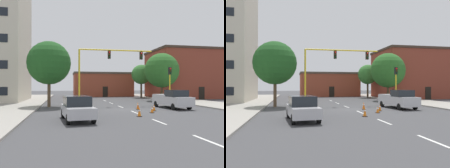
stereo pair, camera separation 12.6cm
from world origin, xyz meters
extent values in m
plane|color=#424244|center=(0.00, 0.00, 0.00)|extent=(160.00, 160.00, 0.00)
cube|color=#9E998E|center=(-12.05, 8.00, 0.07)|extent=(6.00, 56.00, 0.14)
cube|color=#9E998E|center=(12.05, 8.00, 0.07)|extent=(6.00, 56.00, 0.14)
cube|color=silver|center=(0.00, -14.00, 0.00)|extent=(0.16, 2.40, 0.01)
cube|color=silver|center=(0.00, -8.50, 0.00)|extent=(0.16, 2.40, 0.01)
cube|color=silver|center=(0.00, -3.00, 0.00)|extent=(0.16, 2.40, 0.01)
cube|color=silver|center=(0.00, 2.50, 0.00)|extent=(0.16, 2.40, 0.01)
cube|color=silver|center=(0.00, 8.00, 0.00)|extent=(0.16, 2.40, 0.01)
cube|color=silver|center=(0.00, 13.50, 0.00)|extent=(0.16, 2.40, 0.01)
cube|color=brown|center=(2.10, 28.99, 2.46)|extent=(12.77, 8.41, 4.92)
cube|color=#4C4238|center=(2.10, 28.99, 5.12)|extent=(13.07, 8.71, 0.40)
cube|color=black|center=(2.10, 24.75, 1.10)|extent=(1.10, 0.06, 2.20)
cube|color=brown|center=(17.26, 18.57, 4.47)|extent=(13.41, 10.76, 8.95)
cube|color=#3D2D23|center=(17.26, 18.57, 9.15)|extent=(13.71, 11.06, 0.40)
cube|color=black|center=(17.26, 13.16, 1.10)|extent=(1.10, 0.06, 2.20)
cube|color=yellow|center=(-4.62, 4.16, 0.28)|extent=(1.80, 1.20, 0.55)
cylinder|color=yellow|center=(-4.62, 4.16, 3.65)|extent=(0.20, 0.20, 6.20)
cylinder|color=yellow|center=(-0.12, 4.16, 6.75)|extent=(9.02, 0.16, 0.16)
cube|color=black|center=(-1.02, 4.16, 6.18)|extent=(0.32, 0.36, 0.95)
sphere|color=red|center=(-1.02, 3.97, 6.45)|extent=(0.20, 0.20, 0.20)
sphere|color=#38280A|center=(-1.02, 3.97, 6.17)|extent=(0.20, 0.20, 0.20)
sphere|color=black|center=(-1.02, 3.97, 5.89)|extent=(0.20, 0.20, 0.20)
cube|color=black|center=(3.04, 4.16, 6.18)|extent=(0.32, 0.36, 0.95)
sphere|color=red|center=(3.04, 3.97, 6.45)|extent=(0.20, 0.20, 0.20)
sphere|color=#38280A|center=(3.04, 3.97, 6.17)|extent=(0.20, 0.20, 0.20)
sphere|color=black|center=(3.04, 3.97, 5.89)|extent=(0.20, 0.20, 0.20)
cylinder|color=yellow|center=(6.92, 4.19, 2.40)|extent=(0.14, 0.14, 4.80)
cube|color=black|center=(6.92, 4.19, 4.33)|extent=(0.32, 0.36, 0.95)
sphere|color=red|center=(6.92, 4.00, 4.60)|extent=(0.20, 0.20, 0.20)
sphere|color=#38280A|center=(6.92, 4.00, 4.32)|extent=(0.20, 0.20, 0.20)
sphere|color=black|center=(6.92, 4.00, 4.04)|extent=(0.20, 0.20, 0.20)
cylinder|color=#4C3823|center=(8.85, 11.11, 1.40)|extent=(0.36, 0.36, 2.80)
sphere|color=#286023|center=(8.85, 11.11, 4.86)|extent=(5.48, 5.48, 5.48)
cylinder|color=brown|center=(-8.06, 3.96, 1.59)|extent=(0.36, 0.36, 3.18)
sphere|color=#1E511E|center=(-8.06, 3.96, 5.04)|extent=(4.95, 4.95, 4.95)
cylinder|color=#4C3823|center=(8.65, 20.56, 1.58)|extent=(0.36, 0.36, 3.17)
sphere|color=#33702D|center=(8.65, 20.56, 4.63)|extent=(3.89, 3.89, 3.89)
cube|color=#BCBCC1|center=(5.07, -0.09, 0.81)|extent=(2.49, 5.56, 0.95)
cube|color=#1E2328|center=(5.16, -0.99, 1.64)|extent=(2.00, 1.96, 0.70)
cube|color=#BCBCC1|center=(4.96, 1.09, 1.37)|extent=(2.25, 2.98, 0.16)
cylinder|color=black|center=(6.14, -1.84, 0.34)|extent=(0.28, 0.70, 0.68)
cylinder|color=black|center=(4.35, -2.00, 0.34)|extent=(0.28, 0.70, 0.68)
cylinder|color=black|center=(5.80, 1.82, 0.34)|extent=(0.28, 0.70, 0.68)
cylinder|color=black|center=(4.01, 1.65, 0.34)|extent=(0.28, 0.70, 0.68)
cube|color=#B7B7BC|center=(-5.43, -6.88, 0.69)|extent=(2.33, 4.68, 0.70)
cube|color=#1E2328|center=(-5.45, -6.79, 1.39)|extent=(1.94, 2.47, 0.70)
cylinder|color=black|center=(-6.42, -5.45, 0.34)|extent=(0.29, 0.70, 0.68)
cylinder|color=black|center=(-4.78, -5.27, 0.34)|extent=(0.29, 0.70, 0.68)
cylinder|color=black|center=(-6.09, -8.50, 0.34)|extent=(0.29, 0.70, 0.68)
cylinder|color=black|center=(-4.45, -8.31, 0.34)|extent=(0.29, 0.70, 0.68)
cube|color=black|center=(1.08, -0.59, 0.02)|extent=(0.36, 0.36, 0.04)
cone|color=orange|center=(1.08, -0.59, 0.40)|extent=(0.28, 0.28, 0.73)
cylinder|color=white|center=(1.08, -0.59, 0.49)|extent=(0.19, 0.19, 0.08)
cube|color=black|center=(-0.49, -5.78, 0.02)|extent=(0.36, 0.36, 0.04)
cone|color=orange|center=(-0.49, -5.78, 0.39)|extent=(0.28, 0.28, 0.71)
cylinder|color=white|center=(-0.49, -5.78, 0.48)|extent=(0.19, 0.19, 0.08)
cube|color=black|center=(2.16, -2.28, 0.02)|extent=(0.36, 0.36, 0.04)
cone|color=orange|center=(2.16, -2.28, 0.35)|extent=(0.28, 0.28, 0.62)
cylinder|color=white|center=(2.16, -2.28, 0.42)|extent=(0.19, 0.19, 0.08)
cube|color=black|center=(1.39, -3.73, 0.02)|extent=(0.36, 0.36, 0.04)
cone|color=orange|center=(1.39, -3.73, 0.32)|extent=(0.28, 0.28, 0.57)
cylinder|color=white|center=(1.39, -3.73, 0.39)|extent=(0.19, 0.19, 0.08)
camera|label=1|loc=(-6.29, -23.24, 2.50)|focal=36.97mm
camera|label=2|loc=(-6.16, -23.27, 2.50)|focal=36.97mm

